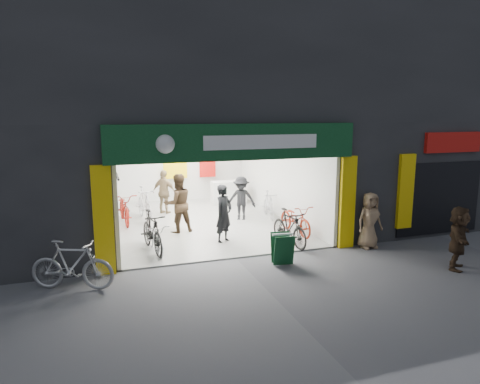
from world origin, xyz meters
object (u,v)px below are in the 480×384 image
bike_left_front (156,238)px  bike_right_front (289,228)px  pedestrian_near (369,220)px  sandwich_board (282,248)px  parked_bike (72,265)px

bike_left_front → bike_right_front: (3.72, -0.58, 0.11)m
pedestrian_near → sandwich_board: bearing=-172.9°
bike_left_front → bike_right_front: bike_right_front is taller
parked_bike → bike_right_front: bearing=-54.1°
bike_left_front → sandwich_board: bearing=-40.6°
sandwich_board → bike_left_front: bearing=153.9°
bike_right_front → parked_bike: bearing=-174.0°
pedestrian_near → sandwich_board: pedestrian_near is taller
pedestrian_near → sandwich_board: size_ratio=2.03×
sandwich_board → pedestrian_near: bearing=18.0°
bike_left_front → pedestrian_near: 5.96m
bike_right_front → parked_bike: parked_bike is taller
bike_left_front → pedestrian_near: (5.76, -1.48, 0.38)m
bike_left_front → bike_right_front: bearing=-15.1°
bike_right_front → pedestrian_near: pedestrian_near is taller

